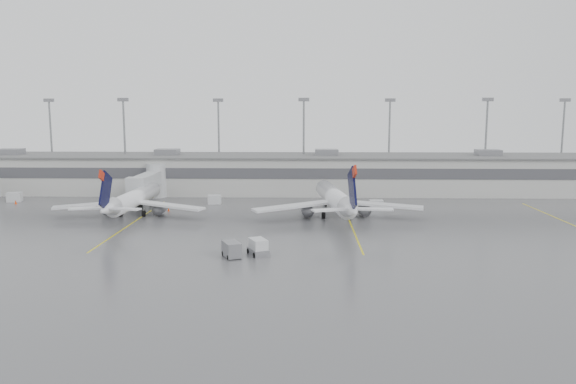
{
  "coord_description": "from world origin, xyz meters",
  "views": [
    {
      "loc": [
        9.85,
        -64.5,
        18.04
      ],
      "look_at": [
        7.49,
        24.0,
        5.0
      ],
      "focal_mm": 35.0,
      "sensor_mm": 36.0,
      "label": 1
    }
  ],
  "objects": [
    {
      "name": "ground",
      "position": [
        0.0,
        0.0,
        0.0
      ],
      "size": [
        260.0,
        260.0,
        0.0
      ],
      "primitive_type": "plane",
      "color": "#504F52",
      "rests_on": "ground"
    },
    {
      "name": "terminal",
      "position": [
        -0.01,
        57.98,
        4.17
      ],
      "size": [
        152.0,
        17.0,
        9.45
      ],
      "color": "#B5B4AF",
      "rests_on": "ground"
    },
    {
      "name": "light_masts",
      "position": [
        0.0,
        63.75,
        12.03
      ],
      "size": [
        142.4,
        8.0,
        20.6
      ],
      "color": "gray",
      "rests_on": "ground"
    },
    {
      "name": "jet_bridge_right",
      "position": [
        -20.5,
        45.72,
        3.87
      ],
      "size": [
        4.0,
        17.2,
        7.0
      ],
      "color": "#ADB0B3",
      "rests_on": "ground"
    },
    {
      "name": "stand_markings",
      "position": [
        -0.0,
        24.0,
        0.01
      ],
      "size": [
        105.25,
        40.0,
        0.01
      ],
      "color": "yellow",
      "rests_on": "ground"
    },
    {
      "name": "jet_mid_left",
      "position": [
        -19.18,
        29.1,
        2.92
      ],
      "size": [
        25.93,
        29.07,
        9.4
      ],
      "rotation": [
        0.0,
        0.0,
        -0.03
      ],
      "color": "white",
      "rests_on": "ground"
    },
    {
      "name": "jet_mid_right",
      "position": [
        15.45,
        28.56,
        3.23
      ],
      "size": [
        28.44,
        32.05,
        10.38
      ],
      "rotation": [
        0.0,
        0.0,
        0.12
      ],
      "color": "white",
      "rests_on": "ground"
    },
    {
      "name": "baggage_tug",
      "position": [
        4.3,
        3.74,
        0.8
      ],
      "size": [
        3.1,
        3.7,
        2.04
      ],
      "rotation": [
        0.0,
        0.0,
        0.44
      ],
      "color": "silver",
      "rests_on": "ground"
    },
    {
      "name": "baggage_cart",
      "position": [
        1.1,
        2.54,
        1.01
      ],
      "size": [
        2.83,
        3.45,
        1.93
      ],
      "rotation": [
        0.0,
        0.0,
        0.44
      ],
      "color": "slate",
      "rests_on": "ground"
    },
    {
      "name": "gse_uld_a",
      "position": [
        -47.14,
        43.44,
        0.93
      ],
      "size": [
        2.9,
        2.2,
        1.85
      ],
      "primitive_type": "cube",
      "rotation": [
        0.0,
        0.0,
        0.19
      ],
      "color": "silver",
      "rests_on": "ground"
    },
    {
      "name": "gse_uld_b",
      "position": [
        -7.17,
        41.83,
        0.86
      ],
      "size": [
        2.51,
        1.74,
        1.73
      ],
      "primitive_type": "cube",
      "rotation": [
        0.0,
        0.0,
        0.05
      ],
      "color": "silver",
      "rests_on": "ground"
    },
    {
      "name": "gse_uld_c",
      "position": [
        23.23,
        36.46,
        0.86
      ],
      "size": [
        2.49,
        1.7,
        1.73
      ],
      "primitive_type": "cube",
      "rotation": [
        0.0,
        0.0,
        0.03
      ],
      "color": "silver",
      "rests_on": "ground"
    },
    {
      "name": "gse_loader",
      "position": [
        -23.54,
        44.79,
        1.02
      ],
      "size": [
        2.19,
        3.36,
        2.05
      ],
      "primitive_type": "cube",
      "rotation": [
        0.0,
        0.0,
        0.04
      ],
      "color": "slate",
      "rests_on": "ground"
    },
    {
      "name": "cone_a",
      "position": [
        -45.54,
        40.7,
        0.37
      ],
      "size": [
        0.46,
        0.46,
        0.74
      ],
      "primitive_type": "cone",
      "color": "#E13604",
      "rests_on": "ground"
    },
    {
      "name": "cone_b",
      "position": [
        -14.19,
        33.75,
        0.32
      ],
      "size": [
        0.41,
        0.41,
        0.65
      ],
      "primitive_type": "cone",
      "color": "#E13604",
      "rests_on": "ground"
    },
    {
      "name": "cone_c",
      "position": [
        18.09,
        38.89,
        0.34
      ],
      "size": [
        0.43,
        0.43,
        0.68
      ],
      "primitive_type": "cone",
      "color": "#E13604",
      "rests_on": "ground"
    }
  ]
}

